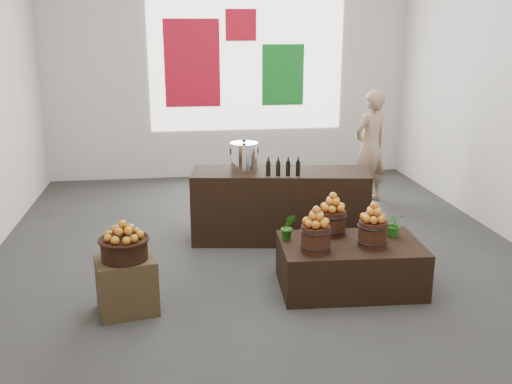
{
  "coord_description": "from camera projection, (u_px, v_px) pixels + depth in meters",
  "views": [
    {
      "loc": [
        -0.91,
        -6.04,
        2.45
      ],
      "look_at": [
        -0.11,
        -0.4,
        0.81
      ],
      "focal_mm": 40.0,
      "sensor_mm": 36.0,
      "label": 1
    }
  ],
  "objects": [
    {
      "name": "apples_in_bucket_front_left",
      "position": [
        316.0,
        217.0,
        5.17
      ],
      "size": [
        0.2,
        0.2,
        0.18
      ],
      "primitive_type": null,
      "color": "#AF0519",
      "rests_on": "apple_bucket_front_left"
    },
    {
      "name": "apple_bucket_front_right",
      "position": [
        373.0,
        234.0,
        5.35
      ],
      "size": [
        0.27,
        0.27,
        0.25
      ],
      "primitive_type": "cylinder",
      "color": "#3D1B10",
      "rests_on": "display_table"
    },
    {
      "name": "ground",
      "position": [
        260.0,
        250.0,
        6.54
      ],
      "size": [
        7.0,
        7.0,
        0.0
      ],
      "primitive_type": "plane",
      "color": "#323230",
      "rests_on": "ground"
    },
    {
      "name": "deco_red_upper",
      "position": [
        241.0,
        25.0,
        9.18
      ],
      "size": [
        0.5,
        0.04,
        0.5
      ],
      "primitive_type": "cube",
      "color": "#B70E23",
      "rests_on": "back_wall"
    },
    {
      "name": "counter",
      "position": [
        280.0,
        205.0,
        6.78
      ],
      "size": [
        2.13,
        0.96,
        0.84
      ],
      "primitive_type": "cube",
      "rotation": [
        0.0,
        0.0,
        -0.15
      ],
      "color": "black",
      "rests_on": "ground"
    },
    {
      "name": "herb_garnish_left",
      "position": [
        288.0,
        227.0,
        5.51
      ],
      "size": [
        0.16,
        0.13,
        0.27
      ],
      "primitive_type": "imported",
      "rotation": [
        0.0,
        0.0,
        -0.12
      ],
      "color": "#206615",
      "rests_on": "display_table"
    },
    {
      "name": "apples_in_bucket_rear",
      "position": [
        333.0,
        202.0,
        5.6
      ],
      "size": [
        0.2,
        0.2,
        0.18
      ],
      "primitive_type": null,
      "color": "#AF0519",
      "rests_on": "apple_bucket_rear"
    },
    {
      "name": "stock_pot_left",
      "position": [
        244.0,
        158.0,
        6.63
      ],
      "size": [
        0.32,
        0.32,
        0.32
      ],
      "primitive_type": "cylinder",
      "color": "silver",
      "rests_on": "counter"
    },
    {
      "name": "apple_bucket_front_left",
      "position": [
        316.0,
        239.0,
        5.23
      ],
      "size": [
        0.27,
        0.27,
        0.25
      ],
      "primitive_type": "cylinder",
      "color": "#3D1B10",
      "rests_on": "display_table"
    },
    {
      "name": "herb_garnish_right",
      "position": [
        394.0,
        224.0,
        5.62
      ],
      "size": [
        0.28,
        0.26,
        0.24
      ],
      "primitive_type": "imported",
      "rotation": [
        0.0,
        0.0,
        -0.42
      ],
      "color": "#206615",
      "rests_on": "display_table"
    },
    {
      "name": "back_wall",
      "position": [
        229.0,
        57.0,
        9.32
      ],
      "size": [
        6.0,
        0.04,
        4.0
      ],
      "primitive_type": "cube",
      "color": "beige",
      "rests_on": "ground"
    },
    {
      "name": "deco_red_left",
      "position": [
        192.0,
        63.0,
        9.24
      ],
      "size": [
        0.9,
        0.04,
        1.4
      ],
      "primitive_type": "cube",
      "color": "#B70E23",
      "rests_on": "back_wall"
    },
    {
      "name": "oil_cruets",
      "position": [
        281.0,
        165.0,
        6.43
      ],
      "size": [
        0.3,
        0.1,
        0.23
      ],
      "primitive_type": null,
      "rotation": [
        0.0,
        0.0,
        -0.15
      ],
      "color": "black",
      "rests_on": "counter"
    },
    {
      "name": "back_opening",
      "position": [
        247.0,
        57.0,
        9.34
      ],
      "size": [
        3.2,
        0.02,
        2.4
      ],
      "primitive_type": "cube",
      "color": "white",
      "rests_on": "back_wall"
    },
    {
      "name": "crate",
      "position": [
        127.0,
        285.0,
        5.06
      ],
      "size": [
        0.58,
        0.51,
        0.5
      ],
      "primitive_type": "cube",
      "rotation": [
        0.0,
        0.0,
        0.22
      ],
      "color": "#4A3822",
      "rests_on": "ground"
    },
    {
      "name": "apples_in_basket",
      "position": [
        123.0,
        230.0,
        4.91
      ],
      "size": [
        0.32,
        0.32,
        0.17
      ],
      "primitive_type": null,
      "color": "#AF0519",
      "rests_on": "wicker_basket"
    },
    {
      "name": "shopper",
      "position": [
        370.0,
        147.0,
        8.16
      ],
      "size": [
        0.7,
        0.62,
        1.63
      ],
      "primitive_type": "imported",
      "rotation": [
        0.0,
        0.0,
        3.61
      ],
      "color": "#9A7A5E",
      "rests_on": "ground"
    },
    {
      "name": "wicker_basket",
      "position": [
        124.0,
        249.0,
        4.96
      ],
      "size": [
        0.4,
        0.4,
        0.18
      ],
      "primitive_type": "cylinder",
      "color": "black",
      "rests_on": "crate"
    },
    {
      "name": "apple_bucket_rear",
      "position": [
        332.0,
        222.0,
        5.66
      ],
      "size": [
        0.27,
        0.27,
        0.25
      ],
      "primitive_type": "cylinder",
      "color": "#3D1B10",
      "rests_on": "display_table"
    },
    {
      "name": "display_table",
      "position": [
        350.0,
        265.0,
        5.53
      ],
      "size": [
        1.39,
        0.9,
        0.47
      ],
      "primitive_type": "cube",
      "rotation": [
        0.0,
        0.0,
        -0.06
      ],
      "color": "black",
      "rests_on": "ground"
    },
    {
      "name": "apples_in_bucket_front_right",
      "position": [
        374.0,
        212.0,
        5.29
      ],
      "size": [
        0.2,
        0.2,
        0.18
      ],
      "primitive_type": null,
      "color": "#AF0519",
      "rests_on": "apple_bucket_front_right"
    },
    {
      "name": "deco_green_right",
      "position": [
        283.0,
        75.0,
        9.5
      ],
      "size": [
        0.7,
        0.04,
        1.0
      ],
      "primitive_type": "cube",
      "color": "#127620",
      "rests_on": "back_wall"
    }
  ]
}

